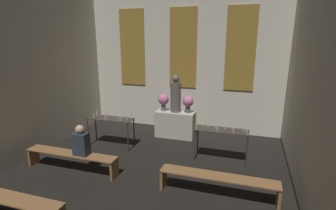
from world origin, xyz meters
TOP-DOWN VIEW (x-y plane):
  - wall_back at (0.00, 10.92)m, footprint 6.94×0.16m
  - altar at (0.00, 9.98)m, footprint 1.27×0.56m
  - statue at (0.00, 9.98)m, footprint 0.33×0.33m
  - flower_vase_left at (-0.41, 9.98)m, footprint 0.35×0.35m
  - flower_vase_right at (0.41, 9.98)m, footprint 0.35×0.35m
  - candle_rack_left at (-1.63, 8.66)m, footprint 1.38×0.48m
  - candle_rack_right at (1.64, 8.66)m, footprint 1.38×0.48m
  - pew_third_left at (-1.78, 5.10)m, footprint 2.41×0.36m
  - pew_back_left at (-1.78, 6.97)m, footprint 2.41×0.36m
  - pew_back_right at (1.78, 6.97)m, footprint 2.41×0.36m
  - person_seated at (-1.46, 6.97)m, footprint 0.36×0.24m

SIDE VIEW (x-z plane):
  - pew_third_left at x=-1.78m, z-range 0.12..0.59m
  - pew_back_left at x=-1.78m, z-range 0.12..0.59m
  - pew_back_right at x=1.78m, z-range 0.12..0.59m
  - altar at x=0.00m, z-range 0.00..0.86m
  - candle_rack_left at x=-1.63m, z-range 0.23..1.29m
  - candle_rack_right at x=1.64m, z-range 0.23..1.29m
  - person_seated at x=-1.46m, z-range 0.43..1.17m
  - flower_vase_left at x=-0.41m, z-range 0.93..1.48m
  - flower_vase_right at x=0.41m, z-range 0.93..1.48m
  - statue at x=0.00m, z-range 0.80..2.00m
  - wall_back at x=0.00m, z-range 0.03..4.76m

